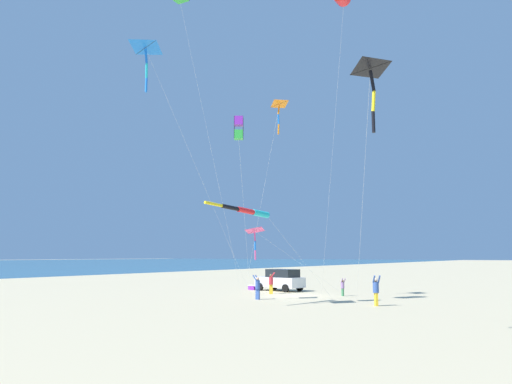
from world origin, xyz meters
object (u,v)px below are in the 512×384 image
at_px(kite_delta_orange_high_right, 279,104).
at_px(kite_delta_long_streamer_left, 255,231).
at_px(parked_car, 281,280).
at_px(person_child_green_jacket, 376,289).
at_px(kite_delta_white_trailing, 370,69).
at_px(kite_box_striped_overhead, 239,128).
at_px(kite_windsock_small_distant, 247,211).
at_px(kite_delta_checkered_midright, 146,48).
at_px(person_child_grey_jacket, 271,282).
at_px(person_adult_flyer, 258,286).
at_px(person_bystander_far, 343,286).
at_px(cooler_box, 252,287).

xyz_separation_m(kite_delta_orange_high_right, kite_delta_long_streamer_left, (1.06, 1.67, -9.36)).
xyz_separation_m(parked_car, person_child_green_jacket, (-11.31, 7.81, 0.05)).
relative_size(person_child_green_jacket, kite_delta_long_streamer_left, 0.19).
bearing_deg(kite_delta_white_trailing, kite_box_striped_overhead, -30.94).
distance_m(kite_windsock_small_distant, kite_delta_long_streamer_left, 3.86).
bearing_deg(kite_delta_checkered_midright, kite_delta_orange_high_right, -101.73).
bearing_deg(person_child_grey_jacket, kite_delta_white_trailing, 131.95).
height_order(person_child_green_jacket, kite_delta_checkered_midright, kite_delta_checkered_midright).
bearing_deg(person_adult_flyer, kite_delta_white_trailing, 138.15).
relative_size(person_child_grey_jacket, kite_box_striped_overhead, 0.14).
bearing_deg(person_child_grey_jacket, person_child_green_jacket, 156.30).
bearing_deg(kite_delta_checkered_midright, kite_windsock_small_distant, -115.13).
distance_m(person_child_green_jacket, kite_box_striped_overhead, 12.96).
bearing_deg(person_child_green_jacket, kite_delta_long_streamer_left, 4.51).
xyz_separation_m(person_child_green_jacket, person_child_grey_jacket, (10.23, -4.49, -0.07)).
bearing_deg(kite_windsock_small_distant, person_adult_flyer, -66.13).
distance_m(person_adult_flyer, person_child_grey_jacket, 5.08).
bearing_deg(person_bystander_far, kite_windsock_small_distant, 77.87).
bearing_deg(kite_delta_orange_high_right, person_adult_flyer, 49.95).
bearing_deg(kite_delta_white_trailing, cooler_box, -46.26).
height_order(cooler_box, kite_windsock_small_distant, kite_windsock_small_distant).
distance_m(person_bystander_far, kite_windsock_small_distant, 11.20).
relative_size(person_child_grey_jacket, kite_windsock_small_distant, 0.15).
distance_m(cooler_box, person_bystander_far, 9.55).
xyz_separation_m(person_adult_flyer, person_child_green_jacket, (-8.42, -0.26, 0.09)).
xyz_separation_m(cooler_box, kite_box_striped_overhead, (-7.34, 12.53, 10.68)).
relative_size(cooler_box, person_bystander_far, 0.47).
bearing_deg(kite_box_striped_overhead, person_bystander_far, -100.69).
distance_m(person_child_green_jacket, kite_delta_long_streamer_left, 9.23).
bearing_deg(cooler_box, person_bystander_far, 169.47).
distance_m(person_adult_flyer, kite_box_striped_overhead, 11.18).
distance_m(person_child_green_jacket, person_child_grey_jacket, 11.17).
bearing_deg(person_child_green_jacket, cooler_box, -28.10).
xyz_separation_m(person_child_green_jacket, kite_delta_white_trailing, (-4.20, 11.57, 9.30)).
bearing_deg(person_adult_flyer, kite_delta_checkered_midright, 82.77).
distance_m(person_child_grey_jacket, kite_box_striped_overhead, 14.21).
bearing_deg(kite_delta_checkered_midright, person_adult_flyer, -97.23).
bearing_deg(person_child_green_jacket, parked_car, -34.61).
bearing_deg(kite_box_striped_overhead, kite_delta_orange_high_right, -83.89).
relative_size(parked_car, person_bystander_far, 3.43).
xyz_separation_m(person_adult_flyer, kite_delta_orange_high_right, (-1.07, -1.27, 13.20)).
bearing_deg(kite_delta_checkered_midright, person_child_green_jacket, -133.49).
bearing_deg(kite_delta_orange_high_right, kite_windsock_small_distant, 96.68).
distance_m(person_adult_flyer, kite_delta_long_streamer_left, 3.86).
xyz_separation_m(kite_box_striped_overhead, kite_delta_long_streamer_left, (1.70, -4.37, -6.13)).
height_order(person_bystander_far, kite_delta_orange_high_right, kite_delta_orange_high_right).
height_order(parked_car, cooler_box, parked_car).
relative_size(person_bystander_far, kite_windsock_small_distant, 0.12).
distance_m(parked_car, person_bystander_far, 6.95).
distance_m(person_bystander_far, kite_delta_orange_high_right, 14.46).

